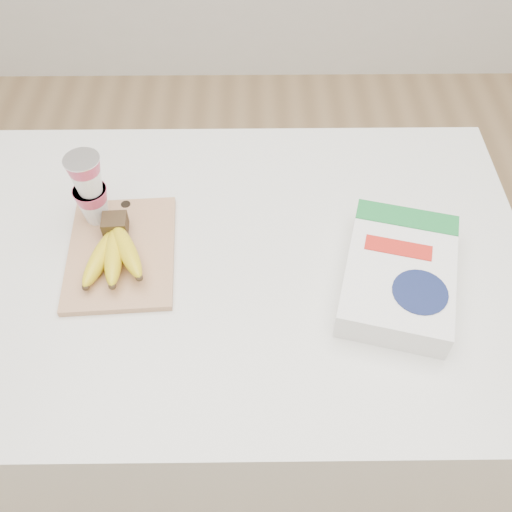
% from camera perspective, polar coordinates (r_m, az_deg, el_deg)
% --- Properties ---
extents(room, '(4.00, 4.00, 4.00)m').
position_cam_1_polar(room, '(0.82, -4.39, 19.94)').
color(room, tan).
rests_on(room, ground).
extents(table, '(1.20, 0.80, 0.90)m').
position_cam_1_polar(table, '(1.50, -2.31, -11.08)').
color(table, white).
rests_on(table, ground).
extents(cutting_board, '(0.22, 0.29, 0.01)m').
position_cam_1_polar(cutting_board, '(1.15, -13.30, 0.35)').
color(cutting_board, tan).
rests_on(cutting_board, table).
extents(bananas, '(0.13, 0.18, 0.06)m').
position_cam_1_polar(bananas, '(1.12, -14.02, 0.52)').
color(bananas, '#382816').
rests_on(bananas, cutting_board).
extents(yogurt_stack, '(0.07, 0.07, 0.16)m').
position_cam_1_polar(yogurt_stack, '(1.15, -16.34, 6.58)').
color(yogurt_stack, white).
rests_on(yogurt_stack, cutting_board).
extents(cereal_box, '(0.26, 0.33, 0.06)m').
position_cam_1_polar(cereal_box, '(1.09, 14.10, -1.72)').
color(cereal_box, white).
rests_on(cereal_box, table).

